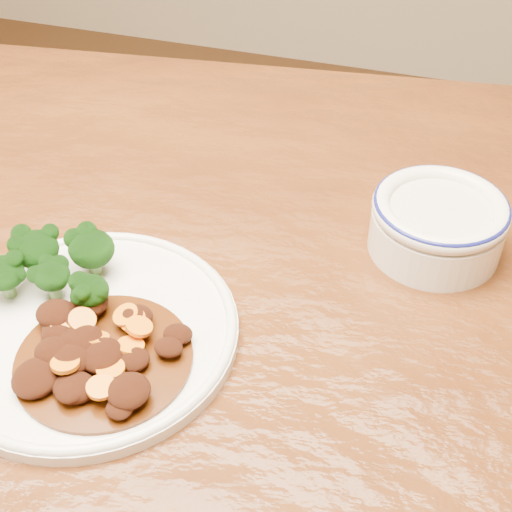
% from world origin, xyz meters
% --- Properties ---
extents(dining_table, '(1.60, 1.08, 0.75)m').
position_xyz_m(dining_table, '(0.00, 0.00, 0.67)').
color(dining_table, '#5A2D0F').
rests_on(dining_table, ground).
extents(dinner_plate, '(0.26, 0.26, 0.02)m').
position_xyz_m(dinner_plate, '(0.03, -0.09, 0.76)').
color(dinner_plate, white).
rests_on(dinner_plate, dining_table).
extents(broccoli_florets, '(0.12, 0.09, 0.05)m').
position_xyz_m(broccoli_florets, '(-0.02, -0.04, 0.79)').
color(broccoli_florets, '#5B8544').
rests_on(broccoli_florets, dinner_plate).
extents(mince_stew, '(0.15, 0.15, 0.03)m').
position_xyz_m(mince_stew, '(0.05, -0.12, 0.77)').
color(mince_stew, '#461E07').
rests_on(mince_stew, dinner_plate).
extents(dip_bowl, '(0.13, 0.13, 0.06)m').
position_xyz_m(dip_bowl, '(0.31, 0.12, 0.78)').
color(dip_bowl, white).
rests_on(dip_bowl, dining_table).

